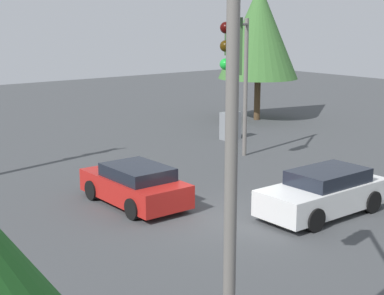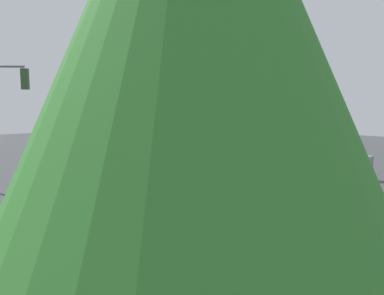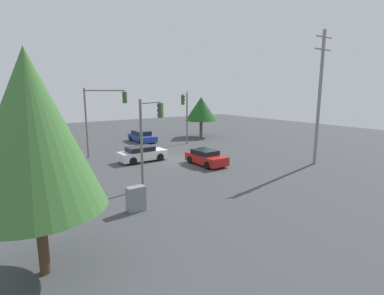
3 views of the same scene
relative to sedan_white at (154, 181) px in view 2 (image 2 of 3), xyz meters
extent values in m
plane|color=#424447|center=(2.48, -1.66, -0.69)|extent=(80.00, 80.00, 0.00)
cube|color=silver|center=(0.04, 0.00, -0.11)|extent=(4.40, 1.78, 0.78)
cube|color=black|center=(-0.18, 0.00, 0.50)|extent=(2.42, 1.57, 0.43)
cylinder|color=black|center=(1.41, 0.85, -0.34)|extent=(0.70, 0.22, 0.70)
cylinder|color=black|center=(1.41, -0.85, -0.34)|extent=(0.70, 0.22, 0.70)
cylinder|color=black|center=(-1.32, 0.85, -0.34)|extent=(0.70, 0.22, 0.70)
cylinder|color=black|center=(-1.32, -0.85, -0.34)|extent=(0.70, 0.22, 0.70)
cube|color=red|center=(4.05, -4.51, -0.14)|extent=(1.83, 4.07, 0.74)
cube|color=black|center=(4.05, -4.31, 0.43)|extent=(1.61, 2.24, 0.41)
cylinder|color=black|center=(4.92, -5.78, -0.36)|extent=(0.22, 0.67, 0.67)
cylinder|color=black|center=(3.18, -5.78, -0.36)|extent=(0.22, 0.67, 0.67)
cylinder|color=black|center=(4.92, -3.25, -0.36)|extent=(0.22, 0.67, 0.67)
cylinder|color=black|center=(3.18, -3.25, -0.36)|extent=(0.22, 0.67, 0.67)
cube|color=#2D4C28|center=(6.51, 2.95, 4.78)|extent=(0.44, 0.44, 1.05)
sphere|color=#360503|center=(6.64, 2.84, 5.11)|extent=(0.22, 0.22, 0.22)
sphere|color=#392605|center=(6.64, 2.84, 4.78)|extent=(0.22, 0.22, 0.22)
sphere|color=green|center=(6.64, 2.84, 4.44)|extent=(0.22, 0.22, 0.22)
cylinder|color=slate|center=(-3.63, 4.55, 2.68)|extent=(0.18, 0.18, 6.75)
cylinder|color=slate|center=(-2.25, 3.00, 5.81)|extent=(2.85, 3.17, 0.12)
cube|color=#2D4C28|center=(-0.87, 1.46, 5.18)|extent=(0.44, 0.44, 1.05)
sphere|color=#360503|center=(-0.74, 1.57, 5.52)|extent=(0.22, 0.22, 0.22)
sphere|color=#392605|center=(-0.74, 1.57, 5.18)|extent=(0.22, 0.22, 0.22)
sphere|color=green|center=(-0.74, 1.57, 4.85)|extent=(0.22, 0.22, 0.22)
cylinder|color=slate|center=(-3.57, -7.37, 2.29)|extent=(0.18, 0.18, 5.97)
cylinder|color=slate|center=(-2.43, -6.64, 5.03)|extent=(2.35, 1.55, 0.12)
cube|color=#2D4C28|center=(-1.29, -5.92, 4.40)|extent=(0.44, 0.42, 1.05)
sphere|color=#360503|center=(-1.38, -5.77, 4.74)|extent=(0.22, 0.22, 0.22)
sphere|color=#392605|center=(-1.38, -5.77, 4.40)|extent=(0.22, 0.22, 0.22)
sphere|color=green|center=(-1.38, -5.77, 4.07)|extent=(0.22, 0.22, 0.22)
cylinder|color=gray|center=(12.28, -9.85, 5.06)|extent=(0.28, 0.28, 11.51)
cylinder|color=gray|center=(12.28, -9.85, 10.22)|extent=(2.20, 0.12, 0.12)
cylinder|color=gray|center=(12.28, -9.85, 9.22)|extent=(2.20, 0.12, 0.12)
cube|color=gray|center=(-5.48, -10.45, 0.00)|extent=(1.00, 0.53, 1.38)
cone|color=#337A2D|center=(-11.15, 9.03, 3.44)|extent=(3.93, 3.93, 4.46)
camera|label=1|loc=(14.01, 11.17, 5.29)|focal=55.00mm
camera|label=2|loc=(-12.92, 10.88, 3.49)|focal=35.00mm
camera|label=3|loc=(-11.97, -24.91, 5.85)|focal=28.00mm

